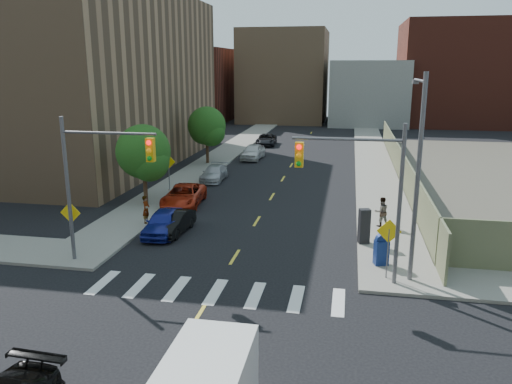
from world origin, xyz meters
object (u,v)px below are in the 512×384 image
at_px(payphone, 364,226).
at_px(parked_car_black, 174,223).
at_px(parked_car_red, 184,196).
at_px(pedestrian_east, 381,212).
at_px(parked_car_grey, 266,140).
at_px(pedestrian_west, 146,209).
at_px(parked_car_maroon, 255,152).
at_px(parked_car_blue, 164,222).
at_px(parked_car_silver, 214,173).
at_px(parked_car_white, 253,152).
at_px(mailbox, 381,250).

bearing_deg(payphone, parked_car_black, 163.23).
xyz_separation_m(parked_car_red, pedestrian_east, (12.86, -2.60, 0.32)).
height_order(parked_car_grey, pedestrian_west, pedestrian_west).
xyz_separation_m(parked_car_black, parked_car_maroon, (0.00, 24.51, -0.01)).
height_order(parked_car_blue, parked_car_grey, parked_car_blue).
height_order(parked_car_red, pedestrian_east, pedestrian_east).
height_order(parked_car_silver, parked_car_white, parked_car_white).
xyz_separation_m(parked_car_red, parked_car_silver, (0.00, 7.75, -0.09)).
height_order(parked_car_red, mailbox, mailbox).
height_order(parked_car_red, parked_car_silver, parked_car_red).
distance_m(parked_car_grey, pedestrian_west, 31.88).
distance_m(pedestrian_west, pedestrian_east, 13.79).
distance_m(parked_car_white, payphone, 25.79).
height_order(parked_car_white, pedestrian_west, pedestrian_west).
bearing_deg(parked_car_black, pedestrian_west, 155.64).
bearing_deg(mailbox, parked_car_grey, 90.31).
bearing_deg(parked_car_silver, parked_car_grey, 85.73).
bearing_deg(payphone, pedestrian_east, 54.79).
relative_size(parked_car_red, payphone, 2.73).
xyz_separation_m(parked_car_red, pedestrian_west, (-0.80, -4.50, 0.27)).
bearing_deg(parked_car_silver, payphone, -49.77).
height_order(parked_car_blue, pedestrian_west, pedestrian_west).
bearing_deg(parked_car_blue, parked_car_white, 85.31).
relative_size(parked_car_black, parked_car_maroon, 1.01).
bearing_deg(pedestrian_east, parked_car_grey, -86.40).
bearing_deg(mailbox, pedestrian_west, 145.78).
xyz_separation_m(parked_car_red, parked_car_grey, (1.10, 27.32, -0.05)).
bearing_deg(pedestrian_west, parked_car_red, -11.83).
distance_m(parked_car_red, parked_car_maroon, 18.96).
height_order(parked_car_maroon, payphone, payphone).
height_order(parked_car_black, pedestrian_west, pedestrian_west).
bearing_deg(payphone, parked_car_silver, 115.01).
relative_size(parked_car_blue, parked_car_grey, 0.87).
xyz_separation_m(parked_car_black, parked_car_red, (-1.30, 5.59, 0.08)).
relative_size(parked_car_red, pedestrian_west, 3.06).
bearing_deg(pedestrian_east, parked_car_white, -78.41).
xyz_separation_m(parked_car_grey, pedestrian_east, (11.76, -29.92, 0.36)).
bearing_deg(pedestrian_east, parked_car_maroon, -79.62).
distance_m(mailbox, pedestrian_west, 13.94).
relative_size(parked_car_blue, pedestrian_west, 2.48).
distance_m(parked_car_silver, pedestrian_east, 16.51).
distance_m(parked_car_white, parked_car_maroon, 1.06).
bearing_deg(parked_car_silver, pedestrian_east, -39.92).
xyz_separation_m(parked_car_black, payphone, (10.50, -0.09, 0.46)).
bearing_deg(parked_car_silver, parked_car_blue, -87.73).
distance_m(parked_car_white, mailbox, 28.70).
bearing_deg(parked_car_grey, parked_car_black, -92.91).
bearing_deg(parked_car_black, parked_car_white, 93.13).
relative_size(parked_car_silver, mailbox, 2.79).
bearing_deg(parked_car_blue, parked_car_maroon, 85.36).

